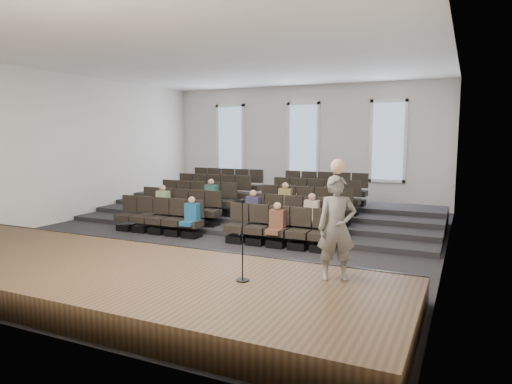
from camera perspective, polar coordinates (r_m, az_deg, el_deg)
ground at (r=13.48m, az=-4.03°, el=-5.47°), size 14.00×14.00×0.00m
ceiling at (r=13.32m, az=-4.23°, el=16.07°), size 12.00×14.00×0.02m
wall_back at (r=19.59m, az=5.97°, el=5.81°), size 12.00×0.04×5.00m
wall_left at (r=16.93m, az=-22.29°, el=5.12°), size 0.04×14.00×5.00m
wall_right at (r=11.50m, az=23.16°, el=4.40°), size 0.04×14.00×5.00m
stage at (r=9.44m, az=-19.49°, el=-9.80°), size 11.80×3.60×0.50m
stage_lip at (r=10.71m, az=-12.80°, el=-7.55°), size 11.80×0.06×0.52m
risers at (r=16.23m, az=1.41°, el=-2.59°), size 11.80×4.80×0.60m
seating_rows at (r=14.69m, az=-1.13°, el=-1.70°), size 6.80×4.70×1.67m
windows at (r=19.52m, az=5.92°, el=6.39°), size 8.44×0.10×3.24m
audience at (r=13.59m, az=-2.12°, el=-1.79°), size 5.45×2.64×1.10m
speaker at (r=7.78m, az=10.06°, el=-4.46°), size 0.76×0.64×1.77m
mic_stand at (r=7.69m, az=-1.69°, el=-8.09°), size 0.23×0.23×1.39m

